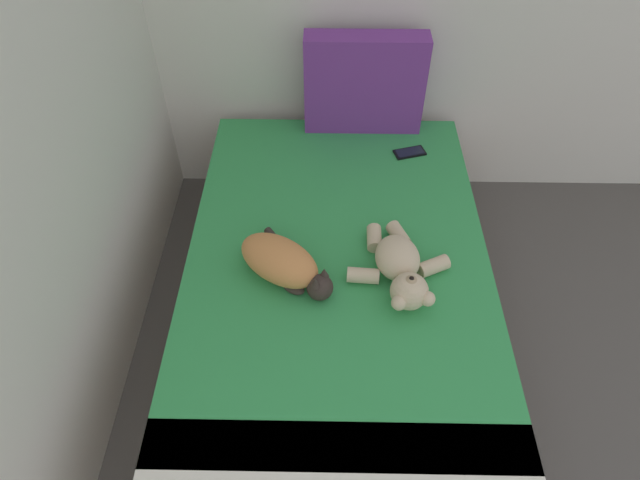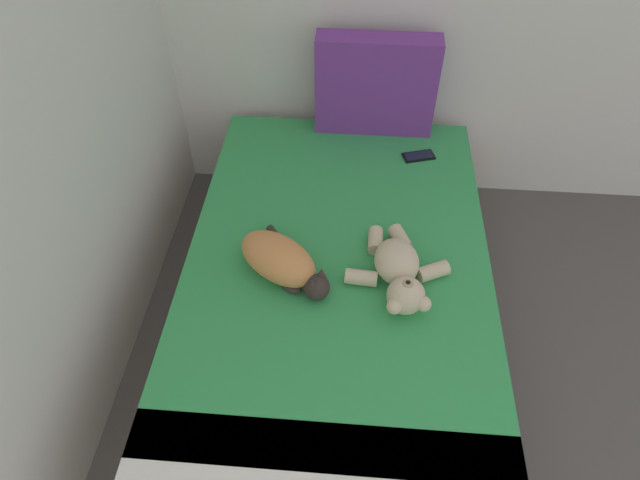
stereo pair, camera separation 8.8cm
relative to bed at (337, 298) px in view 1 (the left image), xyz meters
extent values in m
cube|color=brown|center=(0.00, 0.00, -0.09)|extent=(1.25, 1.98, 0.31)
cube|color=white|center=(0.00, 0.00, 0.15)|extent=(1.22, 1.92, 0.16)
cube|color=green|center=(0.00, 0.06, 0.24)|extent=(1.20, 1.79, 0.02)
cube|color=silver|center=(0.00, -0.83, 0.24)|extent=(1.20, 0.32, 0.02)
cube|color=#72338C|center=(0.12, 0.90, 0.49)|extent=(0.57, 0.13, 0.48)
ellipsoid|color=#D18447|center=(-0.22, -0.07, 0.32)|extent=(0.39, 0.35, 0.15)
sphere|color=#332823|center=(-0.07, -0.18, 0.30)|extent=(0.10, 0.10, 0.10)
cone|color=#332823|center=(-0.05, -0.16, 0.36)|extent=(0.04, 0.04, 0.04)
cone|color=#332823|center=(-0.08, -0.20, 0.36)|extent=(0.04, 0.04, 0.04)
cylinder|color=#332823|center=(-0.25, 0.08, 0.26)|extent=(0.12, 0.15, 0.03)
ellipsoid|color=#332823|center=(-0.17, -0.15, 0.27)|extent=(0.11, 0.10, 0.04)
ellipsoid|color=beige|center=(0.22, -0.05, 0.32)|extent=(0.20, 0.23, 0.14)
sphere|color=beige|center=(0.25, -0.21, 0.32)|extent=(0.14, 0.14, 0.14)
sphere|color=tan|center=(0.25, -0.21, 0.37)|extent=(0.06, 0.06, 0.06)
sphere|color=black|center=(0.25, -0.21, 0.39)|extent=(0.02, 0.02, 0.02)
sphere|color=beige|center=(0.32, -0.25, 0.33)|extent=(0.06, 0.06, 0.06)
sphere|color=beige|center=(0.21, -0.26, 0.33)|extent=(0.06, 0.06, 0.06)
cylinder|color=beige|center=(0.37, -0.05, 0.28)|extent=(0.14, 0.11, 0.06)
cylinder|color=beige|center=(0.25, 0.11, 0.28)|extent=(0.10, 0.13, 0.06)
cylinder|color=beige|center=(0.09, -0.10, 0.28)|extent=(0.13, 0.07, 0.06)
cylinder|color=beige|center=(0.15, 0.09, 0.28)|extent=(0.06, 0.11, 0.06)
cube|color=black|center=(0.35, 0.69, 0.25)|extent=(0.16, 0.11, 0.01)
cube|color=black|center=(0.35, 0.69, 0.26)|extent=(0.14, 0.09, 0.00)
camera|label=1|loc=(-0.05, -1.44, 1.90)|focal=31.05mm
camera|label=2|loc=(0.04, -1.44, 1.90)|focal=31.05mm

